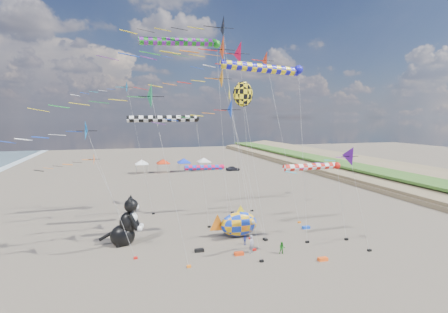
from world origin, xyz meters
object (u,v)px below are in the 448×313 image
at_px(cat_inflatable, 125,220).
at_px(child_blue, 245,240).
at_px(parked_car, 233,168).
at_px(child_green, 282,248).
at_px(fish_inflatable, 239,224).
at_px(person_adult, 251,244).

distance_m(cat_inflatable, child_blue, 12.56).
xyz_separation_m(cat_inflatable, child_blue, (11.87, -3.56, -2.08)).
bearing_deg(parked_car, child_green, 167.81).
relative_size(fish_inflatable, child_blue, 5.31).
distance_m(person_adult, child_green, 2.96).
distance_m(fish_inflatable, child_blue, 2.61).
xyz_separation_m(child_green, child_blue, (-2.60, 3.37, -0.08)).
bearing_deg(cat_inflatable, child_blue, -4.69).
bearing_deg(fish_inflatable, cat_inflatable, 174.61).
xyz_separation_m(person_adult, child_blue, (0.15, 2.30, -0.37)).
bearing_deg(child_blue, parked_car, 57.95).
relative_size(cat_inflatable, person_adult, 2.92).
bearing_deg(person_adult, cat_inflatable, 114.98).
distance_m(child_green, parked_car, 53.09).
bearing_deg(child_green, parked_car, 99.11).
distance_m(child_green, child_blue, 4.26).
relative_size(cat_inflatable, child_green, 4.30).
xyz_separation_m(child_green, parked_car, (11.63, 51.80, -0.01)).
bearing_deg(cat_inflatable, parked_car, 71.81).
bearing_deg(child_green, fish_inflatable, 134.90).
distance_m(cat_inflatable, person_adult, 13.22).
bearing_deg(cat_inflatable, fish_inflatable, 6.60).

